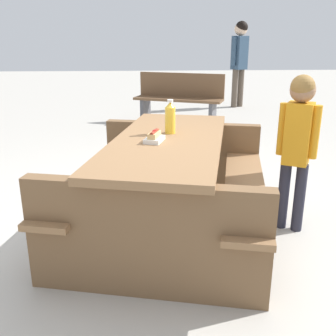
{
  "coord_description": "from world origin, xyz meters",
  "views": [
    {
      "loc": [
        2.73,
        -0.16,
        1.45
      ],
      "look_at": [
        0.0,
        0.0,
        0.52
      ],
      "focal_mm": 42.04,
      "sensor_mm": 36.0,
      "label": 1
    }
  ],
  "objects_px": {
    "hotdog_tray": "(154,137)",
    "child_in_coat": "(298,134)",
    "picnic_table": "(168,178)",
    "soda_bottle": "(170,118)",
    "park_bench_near": "(179,97)",
    "bystander_adult": "(240,53)"
  },
  "relations": [
    {
      "from": "child_in_coat",
      "to": "hotdog_tray",
      "type": "bearing_deg",
      "value": -84.91
    },
    {
      "from": "soda_bottle",
      "to": "bystander_adult",
      "type": "distance_m",
      "value": 5.75
    },
    {
      "from": "picnic_table",
      "to": "soda_bottle",
      "type": "height_order",
      "value": "soda_bottle"
    },
    {
      "from": "park_bench_near",
      "to": "hotdog_tray",
      "type": "bearing_deg",
      "value": -7.45
    },
    {
      "from": "picnic_table",
      "to": "bystander_adult",
      "type": "bearing_deg",
      "value": 162.02
    },
    {
      "from": "bystander_adult",
      "to": "park_bench_near",
      "type": "bearing_deg",
      "value": -40.59
    },
    {
      "from": "hotdog_tray",
      "to": "park_bench_near",
      "type": "distance_m",
      "value": 4.13
    },
    {
      "from": "hotdog_tray",
      "to": "park_bench_near",
      "type": "height_order",
      "value": "park_bench_near"
    },
    {
      "from": "hotdog_tray",
      "to": "child_in_coat",
      "type": "relative_size",
      "value": 0.17
    },
    {
      "from": "hotdog_tray",
      "to": "child_in_coat",
      "type": "xyz_separation_m",
      "value": [
        -0.09,
        1.05,
        -0.02
      ]
    },
    {
      "from": "soda_bottle",
      "to": "hotdog_tray",
      "type": "height_order",
      "value": "soda_bottle"
    },
    {
      "from": "child_in_coat",
      "to": "park_bench_near",
      "type": "xyz_separation_m",
      "value": [
        -3.99,
        -0.52,
        -0.31
      ]
    },
    {
      "from": "picnic_table",
      "to": "hotdog_tray",
      "type": "relative_size",
      "value": 10.05
    },
    {
      "from": "picnic_table",
      "to": "hotdog_tray",
      "type": "bearing_deg",
      "value": -49.16
    },
    {
      "from": "picnic_table",
      "to": "hotdog_tray",
      "type": "distance_m",
      "value": 0.36
    },
    {
      "from": "soda_bottle",
      "to": "hotdog_tray",
      "type": "xyz_separation_m",
      "value": [
        0.24,
        -0.13,
        -0.09
      ]
    },
    {
      "from": "bystander_adult",
      "to": "child_in_coat",
      "type": "bearing_deg",
      "value": -8.79
    },
    {
      "from": "soda_bottle",
      "to": "bystander_adult",
      "type": "height_order",
      "value": "bystander_adult"
    },
    {
      "from": "bystander_adult",
      "to": "picnic_table",
      "type": "bearing_deg",
      "value": -17.98
    },
    {
      "from": "park_bench_near",
      "to": "child_in_coat",
      "type": "bearing_deg",
      "value": 7.45
    },
    {
      "from": "soda_bottle",
      "to": "hotdog_tray",
      "type": "distance_m",
      "value": 0.28
    },
    {
      "from": "picnic_table",
      "to": "child_in_coat",
      "type": "xyz_separation_m",
      "value": [
        -0.01,
        0.95,
        0.32
      ]
    }
  ]
}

